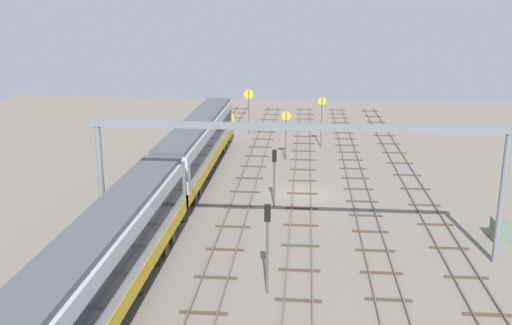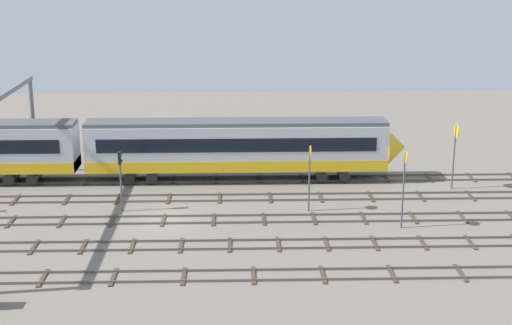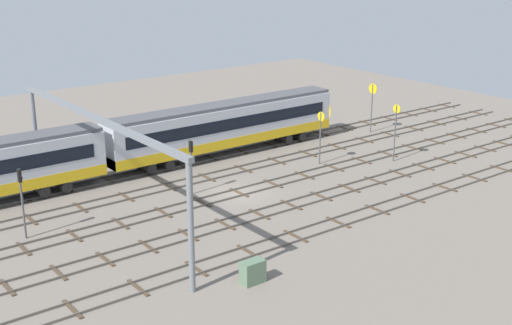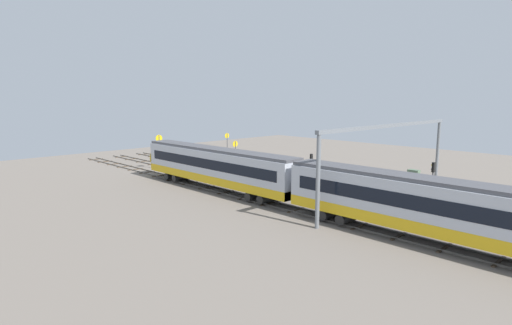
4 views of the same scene
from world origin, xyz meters
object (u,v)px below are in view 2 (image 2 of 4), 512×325
train (89,150)px  speed_sign_mid_trackside (404,181)px  speed_sign_near_foreground (455,145)px  signal_light_trackside_departure (120,172)px  speed_sign_far_trackside (310,169)px

train → speed_sign_mid_trackside: bearing=-26.0°
speed_sign_near_foreground → signal_light_trackside_departure: 25.48m
speed_sign_near_foreground → speed_sign_far_trackside: (-11.71, -4.79, -0.41)m
speed_sign_near_foreground → speed_sign_mid_trackside: (-5.79, -8.33, -0.18)m
speed_sign_far_trackside → signal_light_trackside_departure: 13.39m
train → signal_light_trackside_departure: size_ratio=11.45×
speed_sign_far_trackside → signal_light_trackside_departure: (-13.38, 0.36, -0.21)m
train → signal_light_trackside_departure: train is taller
speed_sign_mid_trackside → signal_light_trackside_departure: (-19.29, 3.91, -0.44)m
speed_sign_near_foreground → speed_sign_far_trackside: speed_sign_near_foreground is taller
train → signal_light_trackside_departure: (3.53, -7.20, 0.23)m
train → speed_sign_far_trackside: train is taller
speed_sign_near_foreground → signal_light_trackside_departure: (-25.08, -4.43, -0.62)m
train → speed_sign_near_foreground: (28.62, -2.78, 0.85)m
train → signal_light_trackside_departure: 8.03m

